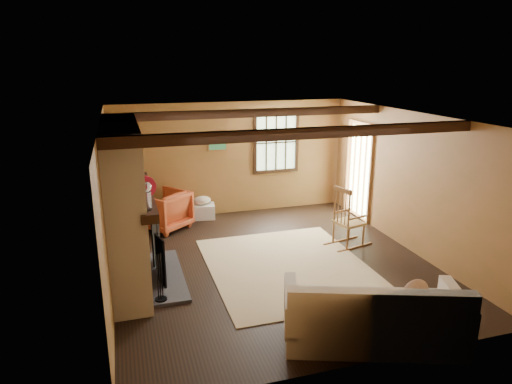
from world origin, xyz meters
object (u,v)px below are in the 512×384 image
object	(u,v)px
armchair	(165,210)
fireplace	(128,212)
sofa	(374,319)
rocking_chair	(347,221)
laundry_basket	(203,211)

from	to	relation	value
armchair	fireplace	bearing A→B (deg)	32.80
armchair	sofa	bearing A→B (deg)	74.37
rocking_chair	sofa	bearing A→B (deg)	144.44
rocking_chair	armchair	size ratio (longest dim) A/B	1.31
fireplace	rocking_chair	world-z (taller)	fireplace
laundry_basket	sofa	bearing A→B (deg)	-77.17
sofa	laundry_basket	bearing A→B (deg)	122.42
rocking_chair	laundry_basket	size ratio (longest dim) A/B	2.21
fireplace	rocking_chair	xyz separation A→B (m)	(3.75, 0.34, -0.64)
sofa	fireplace	bearing A→B (deg)	157.52
fireplace	armchair	distance (m)	2.37
rocking_chair	sofa	distance (m)	2.96
fireplace	armchair	size ratio (longest dim) A/B	2.85
rocking_chair	sofa	world-z (taller)	rocking_chair
laundry_basket	armchair	distance (m)	0.95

